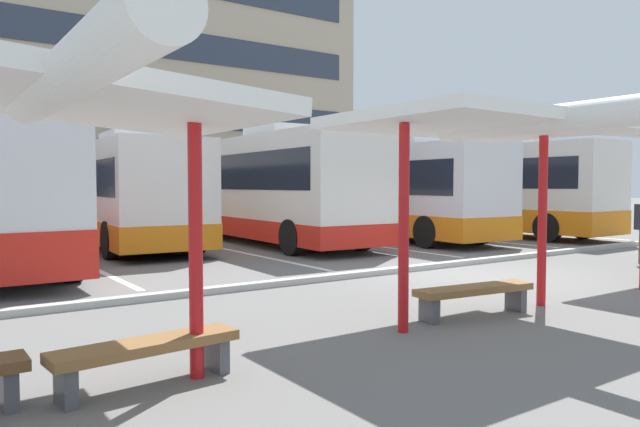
% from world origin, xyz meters
% --- Properties ---
extents(ground_plane, '(160.00, 160.00, 0.00)m').
position_xyz_m(ground_plane, '(0.00, 0.00, 0.00)').
color(ground_plane, slate).
extents(terminal_building, '(33.84, 14.44, 23.17)m').
position_xyz_m(terminal_building, '(0.02, 33.13, 10.22)').
color(terminal_building, tan).
rests_on(terminal_building, ground).
extents(coach_bus_1, '(3.18, 10.46, 3.52)m').
position_xyz_m(coach_bus_1, '(-4.30, 10.72, 1.64)').
color(coach_bus_1, silver).
rests_on(coach_bus_1, ground).
extents(coach_bus_2, '(3.02, 12.03, 3.83)m').
position_xyz_m(coach_bus_2, '(-0.01, 9.56, 1.82)').
color(coach_bus_2, silver).
rests_on(coach_bus_2, ground).
extents(coach_bus_3, '(3.08, 10.25, 3.61)m').
position_xyz_m(coach_bus_3, '(4.38, 7.85, 1.68)').
color(coach_bus_3, silver).
rests_on(coach_bus_3, ground).
extents(coach_bus_4, '(2.67, 12.23, 3.78)m').
position_xyz_m(coach_bus_4, '(8.75, 7.98, 1.76)').
color(coach_bus_4, silver).
rests_on(coach_bus_4, ground).
extents(lane_stripe_1, '(0.16, 14.00, 0.01)m').
position_xyz_m(lane_stripe_1, '(-6.44, 9.25, 0.00)').
color(lane_stripe_1, white).
rests_on(lane_stripe_1, ground).
extents(lane_stripe_2, '(0.16, 14.00, 0.01)m').
position_xyz_m(lane_stripe_2, '(-2.15, 9.25, 0.00)').
color(lane_stripe_2, white).
rests_on(lane_stripe_2, ground).
extents(lane_stripe_3, '(0.16, 14.00, 0.01)m').
position_xyz_m(lane_stripe_3, '(2.15, 9.25, 0.00)').
color(lane_stripe_3, white).
rests_on(lane_stripe_3, ground).
extents(lane_stripe_4, '(0.16, 14.00, 0.01)m').
position_xyz_m(lane_stripe_4, '(6.44, 9.25, 0.00)').
color(lane_stripe_4, white).
rests_on(lane_stripe_4, ground).
extents(lane_stripe_5, '(0.16, 14.00, 0.01)m').
position_xyz_m(lane_stripe_5, '(10.74, 9.25, 0.00)').
color(lane_stripe_5, white).
rests_on(lane_stripe_5, ground).
extents(waiting_shelter_0, '(3.79, 4.42, 2.92)m').
position_xyz_m(waiting_shelter_0, '(-8.91, -3.10, 2.64)').
color(waiting_shelter_0, red).
rests_on(waiting_shelter_0, ground).
extents(bench_1, '(1.83, 0.59, 0.45)m').
position_xyz_m(bench_1, '(-8.01, -2.83, 0.34)').
color(bench_1, brown).
rests_on(bench_1, ground).
extents(waiting_shelter_1, '(3.99, 4.73, 2.96)m').
position_xyz_m(waiting_shelter_1, '(-3.07, -2.94, 2.74)').
color(waiting_shelter_1, red).
rests_on(waiting_shelter_1, ground).
extents(bench_2, '(2.01, 0.65, 0.45)m').
position_xyz_m(bench_2, '(-3.07, -2.59, 0.34)').
color(bench_2, brown).
rests_on(bench_2, ground).
extents(platform_kerb, '(44.00, 0.24, 0.12)m').
position_xyz_m(platform_kerb, '(0.00, 1.27, 0.06)').
color(platform_kerb, '#ADADA8').
rests_on(platform_kerb, ground).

